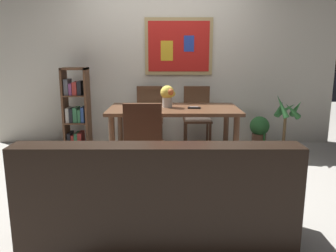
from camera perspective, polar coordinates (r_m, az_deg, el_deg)
ground_plane at (r=3.98m, az=-1.22°, el=-8.29°), size 12.00×12.00×0.00m
wall_back_with_painting at (r=5.25m, az=-0.95°, el=11.24°), size 5.20×0.14×2.60m
dining_table at (r=4.21m, az=0.76°, el=1.85°), size 1.59×0.84×0.73m
dining_chair_near_left at (r=3.49m, az=-4.33°, el=-2.01°), size 0.40×0.41×0.91m
dining_chair_far_left at (r=4.99m, az=-3.31°, el=2.32°), size 0.40×0.41×0.91m
dining_chair_far_right at (r=4.98m, az=4.69°, el=2.29°), size 0.40×0.41×0.91m
leather_couch at (r=2.51m, az=-2.07°, el=-13.33°), size 1.80×0.84×0.84m
bookshelf at (r=5.11m, az=-15.37°, el=2.38°), size 0.36×0.28×1.19m
potted_ivy at (r=5.18m, az=14.90°, el=-0.73°), size 0.28×0.28×0.51m
potted_palm at (r=4.83m, az=18.81°, el=-1.25°), size 0.37×0.39×0.87m
flower_vase at (r=4.20m, az=-0.26°, el=5.29°), size 0.19×0.19×0.27m
tv_remote at (r=4.13m, az=4.21°, el=3.08°), size 0.16×0.05×0.02m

